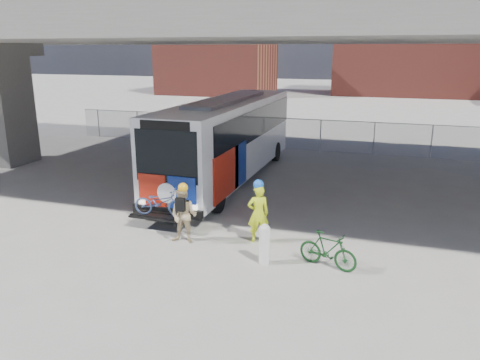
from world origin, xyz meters
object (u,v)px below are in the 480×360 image
at_px(bus, 228,133).
at_px(cyclist_hivis, 258,212).
at_px(bollard, 264,242).
at_px(cyclist_tan, 184,215).
at_px(bike_parked, 328,250).

distance_m(bus, cyclist_hivis, 7.42).
distance_m(bollard, cyclist_tan, 2.80).
distance_m(bollard, bike_parked, 1.72).
bearing_deg(bus, cyclist_hivis, -63.18).
xyz_separation_m(bollard, cyclist_tan, (-2.71, 0.64, 0.28)).
xyz_separation_m(cyclist_hivis, cyclist_tan, (-2.12, -0.77, -0.06)).
height_order(bollard, cyclist_hivis, cyclist_hivis).
height_order(cyclist_tan, bike_parked, cyclist_tan).
bearing_deg(bollard, cyclist_tan, 166.66).
bearing_deg(cyclist_tan, bollard, -17.40).
bearing_deg(cyclist_tan, cyclist_hivis, 15.95).
distance_m(cyclist_hivis, bike_parked, 2.58).
relative_size(bus, cyclist_hivis, 6.54).
xyz_separation_m(bollard, bike_parked, (1.69, 0.30, -0.11)).
distance_m(bollard, cyclist_hivis, 1.57).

